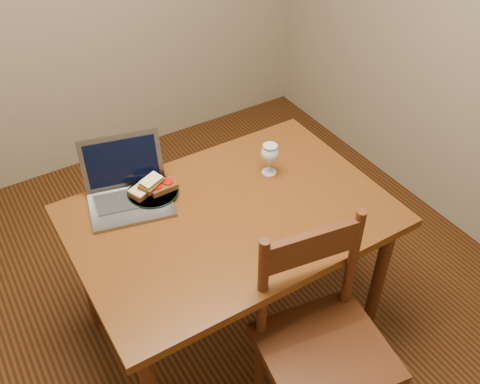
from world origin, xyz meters
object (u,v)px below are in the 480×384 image
table (231,228)px  laptop (127,184)px  chair (323,337)px  milk_glass (270,159)px  plate (153,193)px

table → laptop: size_ratio=3.20×
chair → milk_glass: (0.23, 0.72, 0.28)m
laptop → table: bearing=-31.8°
chair → plate: bearing=117.1°
table → milk_glass: size_ratio=8.49×
laptop → plate: bearing=-12.6°
table → plate: bearing=129.2°
plate → laptop: (-0.09, 0.05, 0.06)m
table → laptop: 0.48m
table → plate: (-0.23, 0.28, 0.10)m
chair → laptop: laptop is taller
chair → plate: size_ratio=2.37×
plate → milk_glass: milk_glass is taller
table → plate: plate is taller
milk_glass → plate: bearing=165.1°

